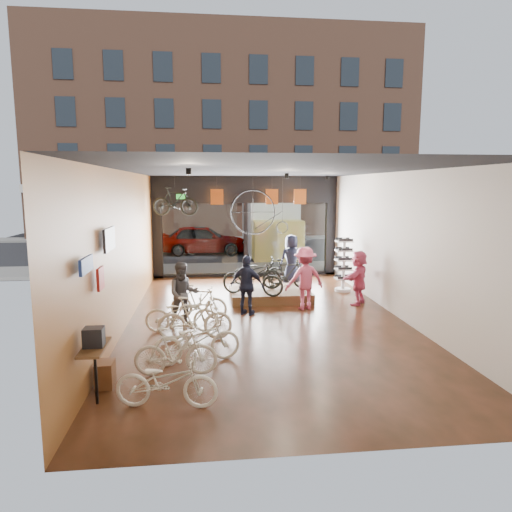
{
  "coord_description": "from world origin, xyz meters",
  "views": [
    {
      "loc": [
        -1.52,
        -11.29,
        3.42
      ],
      "look_at": [
        -0.11,
        1.4,
        1.47
      ],
      "focal_mm": 32.0,
      "sensor_mm": 36.0,
      "label": 1
    }
  ],
  "objects": [
    {
      "name": "ground_plane",
      "position": [
        0.0,
        0.0,
        -0.02
      ],
      "size": [
        7.0,
        12.0,
        0.04
      ],
      "primitive_type": "cube",
      "color": "black",
      "rests_on": "ground"
    },
    {
      "name": "wall_back",
      "position": [
        0.0,
        -6.02,
        1.9
      ],
      "size": [
        7.0,
        0.04,
        3.8
      ],
      "primitive_type": "cube",
      "color": "beige",
      "rests_on": "ground"
    },
    {
      "name": "floor_bike_2",
      "position": [
        -1.73,
        -2.68,
        0.46
      ],
      "size": [
        1.83,
        0.98,
        0.91
      ],
      "primitive_type": "imported",
      "rotation": [
        0.0,
        0.0,
        1.8
      ],
      "color": "beige",
      "rests_on": "ground_plane"
    },
    {
      "name": "exit_sign",
      "position": [
        -2.4,
        5.88,
        3.05
      ],
      "size": [
        0.35,
        0.06,
        0.18
      ],
      "primitive_type": "cube",
      "color": "#198C26",
      "rests_on": "storefront"
    },
    {
      "name": "customer_5",
      "position": [
        2.89,
        1.33,
        0.8
      ],
      "size": [
        1.27,
        1.46,
        1.59
      ],
      "primitive_type": "imported",
      "rotation": [
        0.0,
        0.0,
        4.06
      ],
      "color": "#CC4C72",
      "rests_on": "ground_plane"
    },
    {
      "name": "customer_2",
      "position": [
        -0.44,
        0.57,
        0.81
      ],
      "size": [
        1.02,
        0.8,
        1.61
      ],
      "primitive_type": "imported",
      "rotation": [
        0.0,
        0.0,
        2.64
      ],
      "color": "#161C33",
      "rests_on": "ground_plane"
    },
    {
      "name": "floor_bike_0",
      "position": [
        -2.16,
        -4.48,
        0.42
      ],
      "size": [
        1.67,
        0.8,
        0.84
      ],
      "primitive_type": "imported",
      "rotation": [
        0.0,
        0.0,
        1.42
      ],
      "color": "beige",
      "rests_on": "ground_plane"
    },
    {
      "name": "penny_farthing",
      "position": [
        0.42,
        4.23,
        2.5
      ],
      "size": [
        1.93,
        0.06,
        1.54
      ],
      "primitive_type": null,
      "color": "black",
      "rests_on": "ceiling"
    },
    {
      "name": "sidewalk_near",
      "position": [
        0.0,
        7.2,
        0.06
      ],
      "size": [
        30.0,
        2.4,
        0.12
      ],
      "primitive_type": "cube",
      "color": "slate",
      "rests_on": "ground"
    },
    {
      "name": "customer_4",
      "position": [
        1.47,
        4.33,
        0.88
      ],
      "size": [
        0.97,
        0.76,
        1.75
      ],
      "primitive_type": "imported",
      "rotation": [
        0.0,
        0.0,
        3.41
      ],
      "color": "#161C33",
      "rests_on": "ground_plane"
    },
    {
      "name": "jersey_left",
      "position": [
        -1.1,
        5.2,
        3.05
      ],
      "size": [
        0.45,
        0.03,
        0.55
      ],
      "primitive_type": "cube",
      "color": "#CC5919",
      "rests_on": "ceiling"
    },
    {
      "name": "display_bike_left",
      "position": [
        -0.19,
        1.56,
        0.79
      ],
      "size": [
        1.96,
        1.41,
        0.98
      ],
      "primitive_type": "imported",
      "rotation": [
        0.0,
        0.0,
        1.11
      ],
      "color": "black",
      "rests_on": "display_platform"
    },
    {
      "name": "customer_1",
      "position": [
        -2.09,
        -0.22,
        0.8
      ],
      "size": [
        0.87,
        0.73,
        1.59
      ],
      "primitive_type": "imported",
      "rotation": [
        0.0,
        0.0,
        0.17
      ],
      "color": "#3F3F44",
      "rests_on": "ground_plane"
    },
    {
      "name": "floor_bike_4",
      "position": [
        -2.12,
        -0.76,
        0.45
      ],
      "size": [
        1.75,
        0.73,
        0.9
      ],
      "primitive_type": "imported",
      "rotation": [
        0.0,
        0.0,
        1.49
      ],
      "color": "beige",
      "rests_on": "ground_plane"
    },
    {
      "name": "customer_3",
      "position": [
        1.21,
        0.96,
        0.88
      ],
      "size": [
        1.26,
        0.9,
        1.76
      ],
      "primitive_type": "imported",
      "rotation": [
        0.0,
        0.0,
        3.38
      ],
      "color": "#CC4C72",
      "rests_on": "ground_plane"
    },
    {
      "name": "street_road",
      "position": [
        0.0,
        15.0,
        -0.01
      ],
      "size": [
        30.0,
        18.0,
        0.02
      ],
      "primitive_type": "cube",
      "color": "black",
      "rests_on": "ground"
    },
    {
      "name": "display_platform",
      "position": [
        0.4,
        2.21,
        0.15
      ],
      "size": [
        2.4,
        1.8,
        0.3
      ],
      "primitive_type": "cube",
      "color": "#4C351A",
      "rests_on": "ground_plane"
    },
    {
      "name": "sidewalk_far",
      "position": [
        0.0,
        19.0,
        0.06
      ],
      "size": [
        30.0,
        2.0,
        0.12
      ],
      "primitive_type": "cube",
      "color": "slate",
      "rests_on": "ground"
    },
    {
      "name": "display_bike_right",
      "position": [
        0.15,
        2.93,
        0.74
      ],
      "size": [
        1.68,
        0.64,
        0.87
      ],
      "primitive_type": "imported",
      "rotation": [
        0.0,
        0.0,
        1.53
      ],
      "color": "black",
      "rests_on": "display_platform"
    },
    {
      "name": "jersey_right",
      "position": [
        1.93,
        5.2,
        3.05
      ],
      "size": [
        0.45,
        0.03,
        0.55
      ],
      "primitive_type": "cube",
      "color": "#CC5919",
      "rests_on": "ceiling"
    },
    {
      "name": "wall_left",
      "position": [
        -3.52,
        0.0,
        1.9
      ],
      "size": [
        0.04,
        12.0,
        3.8
      ],
      "primitive_type": "cube",
      "color": "brown",
      "rests_on": "ground"
    },
    {
      "name": "opposite_building",
      "position": [
        0.0,
        21.5,
        7.0
      ],
      "size": [
        26.0,
        5.0,
        14.0
      ],
      "primitive_type": "cube",
      "color": "brown",
      "rests_on": "ground"
    },
    {
      "name": "jersey_mid",
      "position": [
        0.89,
        5.2,
        3.05
      ],
      "size": [
        0.45,
        0.03,
        0.55
      ],
      "primitive_type": "cube",
      "color": "#CC5919",
      "rests_on": "ceiling"
    },
    {
      "name": "wall_right",
      "position": [
        3.52,
        0.0,
        1.9
      ],
      "size": [
        0.04,
        12.0,
        3.8
      ],
      "primitive_type": "cube",
      "color": "beige",
      "rests_on": "ground"
    },
    {
      "name": "ceiling",
      "position": [
        0.0,
        0.0,
        3.82
      ],
      "size": [
        7.0,
        12.0,
        0.04
      ],
      "primitive_type": "cube",
      "color": "black",
      "rests_on": "ground"
    },
    {
      "name": "floor_bike_1",
      "position": [
        -2.09,
        -3.27,
        0.45
      ],
      "size": [
        1.53,
        0.49,
        0.91
      ],
      "primitive_type": "imported",
      "rotation": [
        0.0,
        0.0,
        1.53
      ],
      "color": "beige",
      "rests_on": "ground_plane"
    },
    {
      "name": "floor_bike_5",
      "position": [
        -1.73,
        0.31,
        0.45
      ],
      "size": [
        1.56,
        0.78,
        0.91
      ],
      "primitive_type": "imported",
      "rotation": [
        0.0,
        0.0,
        1.33
      ],
      "color": "beige",
      "rests_on": "ground_plane"
    },
    {
      "name": "box_truck",
      "position": [
        1.72,
        11.0,
        1.38
      ],
      "size": [
        2.33,
        6.99,
        2.75
      ],
      "primitive_type": null,
      "color": "silver",
      "rests_on": "street_road"
    },
    {
      "name": "hung_bike",
      "position": [
        -2.51,
        4.2,
        2.93
      ],
      "size": [
        1.64,
        0.89,
        0.95
      ],
      "primitive_type": "imported",
      "rotation": [
        0.0,
        0.0,
        1.28
      ],
      "color": "black",
      "rests_on": "ceiling"
    },
    {
      "name": "sunglasses_rack",
      "position": [
        2.95,
        3.0,
        0.89
      ],
      "size": [
        0.61,
        0.54,
        1.78
      ],
      "primitive_type": null,
      "rotation": [
        0.0,
        0.0,
        0.24
      ],
      "color": "white",
      "rests_on": "ground_plane"
    },
    {
      "name": "storefront",
      "position": [
        0.0,
        6.0,
        1.9
      ],
      "size": [
        7.0,
        0.26,
        3.8
      ],
      "primitive_type": null,
      "color": "black",
      "rests_on": "ground"
    },
    {
      "name": "wall_merch",
      "position": [
        -3.38,
        -3.5,
        1.3
      ],
      "size": [
        0.4,
        2.4,
        2.6
      ],
      "primitive_type": null,
      "color": "navy",
      "rests_on": "wall_left"
    },
    {
      "name": "display_bike_mid",
      "position": [
        0.95,
        2.23,
        0.77
      ],
      "size": [
        1.56,
        0.49,
        0.93
      ],
      "primitive_type": "imported",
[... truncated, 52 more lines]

